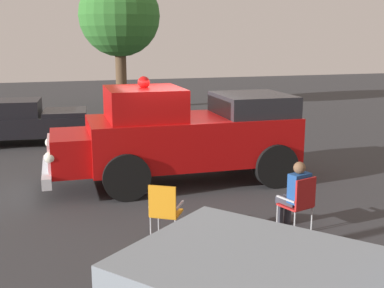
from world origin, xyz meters
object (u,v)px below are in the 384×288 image
lawn_chair_near_truck (300,200)px  oak_tree_left (119,17)px  lawn_chair_by_car (164,208)px  traffic_cone (56,142)px  spectator_standing (114,115)px  classic_hot_rod (22,121)px  vintage_fire_truck (183,134)px  spectator_seated (295,192)px

lawn_chair_near_truck → oak_tree_left: (16.47, 0.49, 3.85)m
lawn_chair_by_car → traffic_cone: (7.53, 1.53, -0.28)m
lawn_chair_near_truck → lawn_chair_by_car: same height
spectator_standing → classic_hot_rod: bearing=71.0°
oak_tree_left → traffic_cone: bearing=158.0°
lawn_chair_by_car → spectator_standing: bearing=-2.6°
classic_hot_rod → lawn_chair_by_car: (-9.17, -2.53, -0.16)m
oak_tree_left → spectator_standing: bearing=168.7°
lawn_chair_by_car → oak_tree_left: bearing=-6.9°
vintage_fire_truck → traffic_cone: vintage_fire_truck is taller
vintage_fire_truck → classic_hot_rod: vintage_fire_truck is taller
lawn_chair_near_truck → lawn_chair_by_car: 2.46m
spectator_seated → oak_tree_left: oak_tree_left is taller
classic_hot_rod → traffic_cone: size_ratio=7.13×
vintage_fire_truck → lawn_chair_near_truck: bearing=-162.5°
vintage_fire_truck → lawn_chair_near_truck: (-3.62, -1.14, -0.61)m
spectator_seated → traffic_cone: (7.73, 3.93, -0.39)m
spectator_standing → oak_tree_left: size_ratio=0.26×
lawn_chair_by_car → classic_hot_rod: bearing=15.4°
lawn_chair_by_car → spectator_seated: (-0.20, -2.40, 0.11)m
lawn_chair_near_truck → vintage_fire_truck: bearing=17.5°
spectator_seated → traffic_cone: spectator_seated is taller
spectator_seated → vintage_fire_truck: bearing=17.5°
vintage_fire_truck → oak_tree_left: size_ratio=0.94×
lawn_chair_by_car → spectator_seated: spectator_seated is taller
oak_tree_left → spectator_seated: bearing=-178.4°
vintage_fire_truck → lawn_chair_by_car: (-3.30, 1.30, -0.61)m
spectator_seated → traffic_cone: 8.68m
lawn_chair_near_truck → spectator_standing: (8.50, 2.07, 0.37)m
spectator_seated → oak_tree_left: size_ratio=0.20×
classic_hot_rod → spectator_standing: size_ratio=2.70×
spectator_standing → spectator_seated: bearing=-166.3°
classic_hot_rod → lawn_chair_near_truck: size_ratio=4.44×
lawn_chair_near_truck → classic_hot_rod: bearing=27.6°
spectator_seated → oak_tree_left: bearing=1.6°
spectator_seated → lawn_chair_near_truck: bearing=-162.4°
spectator_seated → spectator_standing: bearing=13.7°
lawn_chair_by_car → spectator_standing: (8.17, -0.36, 0.37)m
vintage_fire_truck → spectator_standing: vintage_fire_truck is taller
classic_hot_rod → spectator_standing: spectator_standing is taller
spectator_standing → lawn_chair_near_truck: bearing=-166.3°
vintage_fire_truck → spectator_standing: size_ratio=3.59×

